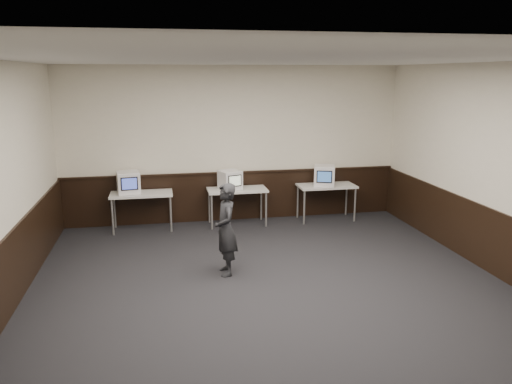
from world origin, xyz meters
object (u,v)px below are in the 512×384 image
at_px(desk_center, 237,192).
at_px(desk_right, 326,188).
at_px(emac_left, 128,182).
at_px(desk_left, 142,196).
at_px(emac_center, 230,180).
at_px(emac_right, 324,176).
at_px(person, 226,229).

bearing_deg(desk_center, desk_right, 0.00).
height_order(desk_right, emac_left, emac_left).
distance_m(desk_left, desk_right, 3.80).
relative_size(emac_center, emac_right, 0.93).
bearing_deg(emac_center, person, -119.33).
distance_m(emac_left, emac_right, 3.97).
xyz_separation_m(desk_center, emac_left, (-2.14, 0.04, 0.28)).
relative_size(emac_center, person, 0.36).
bearing_deg(desk_left, person, -62.33).
relative_size(desk_center, emac_center, 2.34).
bearing_deg(desk_left, desk_right, 0.00).
bearing_deg(desk_left, emac_center, -0.60).
bearing_deg(desk_left, desk_center, 0.00).
distance_m(emac_center, emac_right, 1.98).
bearing_deg(emac_right, person, -115.25).
relative_size(desk_center, emac_left, 2.38).
bearing_deg(emac_center, desk_right, -19.27).
bearing_deg(emac_left, desk_center, -9.05).
height_order(emac_left, emac_right, emac_left).
height_order(emac_right, person, person).
bearing_deg(desk_center, desk_left, 180.00).
bearing_deg(person, desk_center, 163.80).
xyz_separation_m(desk_left, emac_center, (1.76, -0.02, 0.26)).
distance_m(desk_center, person, 2.60).
relative_size(desk_right, person, 0.84).
bearing_deg(emac_left, emac_center, -9.65).
height_order(desk_left, emac_right, emac_right).
bearing_deg(emac_left, desk_left, -17.28).
relative_size(emac_left, emac_center, 0.98).
height_order(emac_center, person, person).
relative_size(desk_left, emac_right, 2.17).
bearing_deg(person, emac_right, 132.60).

